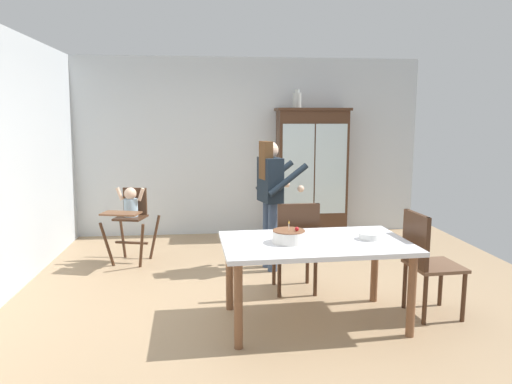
# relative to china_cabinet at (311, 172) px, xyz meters

# --- Properties ---
(ground_plane) EXTENTS (6.24, 6.24, 0.00)m
(ground_plane) POSITION_rel_china_cabinet_xyz_m (-0.95, -2.37, -0.98)
(ground_plane) COLOR tan
(wall_back) EXTENTS (5.32, 0.06, 2.70)m
(wall_back) POSITION_rel_china_cabinet_xyz_m (-0.95, 0.26, 0.37)
(wall_back) COLOR silver
(wall_back) RESTS_ON ground_plane
(china_cabinet) EXTENTS (1.10, 0.48, 1.94)m
(china_cabinet) POSITION_rel_china_cabinet_xyz_m (0.00, 0.00, 0.00)
(china_cabinet) COLOR #422819
(china_cabinet) RESTS_ON ground_plane
(ceramic_vase) EXTENTS (0.13, 0.13, 0.27)m
(ceramic_vase) POSITION_rel_china_cabinet_xyz_m (-0.24, 0.00, 1.08)
(ceramic_vase) COLOR #B2B7B2
(ceramic_vase) RESTS_ON china_cabinet
(high_chair_with_toddler) EXTENTS (0.70, 0.78, 0.95)m
(high_chair_with_toddler) POSITION_rel_china_cabinet_xyz_m (-2.53, -1.15, -0.32)
(high_chair_with_toddler) COLOR #422819
(high_chair_with_toddler) RESTS_ON ground_plane
(adult_person) EXTENTS (0.59, 0.58, 1.53)m
(adult_person) POSITION_rel_china_cabinet_xyz_m (-0.83, -1.59, -0.01)
(adult_person) COLOR #33425B
(adult_person) RESTS_ON ground_plane
(dining_table) EXTENTS (1.65, 1.03, 0.74)m
(dining_table) POSITION_rel_china_cabinet_xyz_m (-0.64, -3.11, -0.32)
(dining_table) COLOR silver
(dining_table) RESTS_ON ground_plane
(birthday_cake) EXTENTS (0.28, 0.28, 0.19)m
(birthday_cake) POSITION_rel_china_cabinet_xyz_m (-0.88, -3.14, -0.18)
(birthday_cake) COLOR white
(birthday_cake) RESTS_ON dining_table
(serving_bowl) EXTENTS (0.18, 0.18, 0.05)m
(serving_bowl) POSITION_rel_china_cabinet_xyz_m (-0.16, -3.10, -0.21)
(serving_bowl) COLOR silver
(serving_bowl) RESTS_ON dining_table
(dining_chair_far_side) EXTENTS (0.44, 0.44, 0.96)m
(dining_chair_far_side) POSITION_rel_china_cabinet_xyz_m (-0.68, -2.42, -0.42)
(dining_chair_far_side) COLOR #422819
(dining_chair_far_side) RESTS_ON ground_plane
(dining_chair_right_end) EXTENTS (0.47, 0.47, 0.96)m
(dining_chair_right_end) POSITION_rel_china_cabinet_xyz_m (0.38, -3.07, -0.42)
(dining_chair_right_end) COLOR #422819
(dining_chair_right_end) RESTS_ON ground_plane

